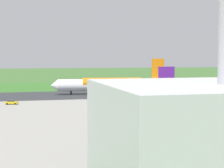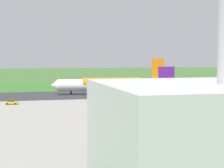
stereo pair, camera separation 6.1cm
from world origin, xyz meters
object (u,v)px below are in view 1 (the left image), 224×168
traffic_cone_orange (90,87)px  no_stopping_sign (101,84)px  service_car_ops (11,102)px  airliner_main (113,84)px  airliner_parked_mid (221,100)px  service_car_followme (215,97)px

traffic_cone_orange → no_stopping_sign: bearing=-162.9°
service_car_ops → no_stopping_sign: no_stopping_sign is taller
service_car_ops → airliner_main: bearing=-146.8°
airliner_parked_mid → airliner_main: bearing=-74.8°
airliner_main → no_stopping_sign: bearing=-94.4°
airliner_main → traffic_cone_orange: 39.20m
service_car_followme → no_stopping_sign: size_ratio=1.59×
airliner_main → no_stopping_sign: size_ratio=18.87×
traffic_cone_orange → airliner_main: bearing=94.9°
airliner_main → airliner_parked_mid: bearing=105.2°
no_stopping_sign → airliner_main: bearing=85.6°
no_stopping_sign → service_car_ops: bearing=56.1°
service_car_ops → traffic_cone_orange: service_car_ops is taller
service_car_followme → service_car_ops: same height
service_car_ops → no_stopping_sign: bearing=-123.9°
airliner_main → service_car_followme: (-33.94, 29.97, -3.51)m
service_car_followme → airliner_parked_mid: bearing=63.7°
airliner_parked_mid → traffic_cone_orange: airliner_parked_mid is taller
airliner_main → service_car_ops: (43.42, 28.40, -3.51)m
airliner_parked_mid → traffic_cone_orange: 104.62m
service_car_followme → traffic_cone_orange: bearing=-61.5°
airliner_parked_mid → service_car_ops: size_ratio=10.66×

